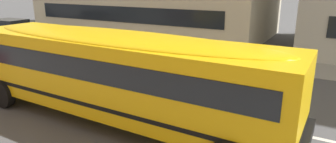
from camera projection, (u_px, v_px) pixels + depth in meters
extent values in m
plane|color=#4C4C4F|center=(137.00, 99.00, 11.05)|extent=(400.00, 400.00, 0.00)
cube|color=gray|center=(212.00, 57.00, 17.27)|extent=(120.00, 3.00, 0.01)
cube|color=silver|center=(137.00, 99.00, 11.05)|extent=(110.00, 0.16, 0.01)
cube|color=yellow|center=(116.00, 73.00, 8.97)|extent=(10.45, 2.56, 2.08)
cube|color=yellow|center=(0.00, 64.00, 12.01)|extent=(1.55, 2.02, 1.04)
cube|color=black|center=(115.00, 60.00, 8.86)|extent=(9.83, 2.59, 0.61)
cube|color=black|center=(117.00, 92.00, 9.14)|extent=(10.47, 2.59, 0.11)
ellipsoid|color=yellow|center=(114.00, 38.00, 8.68)|extent=(10.03, 2.36, 0.34)
cylinder|color=red|center=(72.00, 54.00, 11.74)|extent=(0.42, 0.42, 0.03)
cylinder|color=black|center=(3.00, 94.00, 10.21)|extent=(0.95, 0.28, 0.95)
cylinder|color=black|center=(60.00, 76.00, 12.16)|extent=(0.95, 0.28, 0.95)
cylinder|color=black|center=(257.00, 119.00, 8.31)|extent=(0.95, 0.28, 0.95)
cube|color=#B7BABF|center=(13.00, 34.00, 21.26)|extent=(3.98, 1.88, 0.70)
cube|color=black|center=(10.00, 24.00, 21.14)|extent=(2.27, 1.66, 0.64)
cylinder|color=black|center=(36.00, 38.00, 21.53)|extent=(0.61, 0.21, 0.60)
cylinder|color=black|center=(15.00, 42.00, 20.07)|extent=(0.61, 0.21, 0.60)
cylinder|color=black|center=(12.00, 35.00, 22.65)|extent=(0.61, 0.21, 0.60)
cube|color=black|center=(120.00, 14.00, 21.59)|extent=(15.61, 0.04, 1.10)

